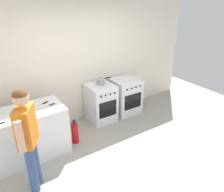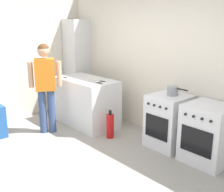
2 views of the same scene
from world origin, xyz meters
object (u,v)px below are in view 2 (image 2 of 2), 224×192
at_px(oven_left, 169,121).
at_px(person, 45,81).
at_px(pot, 173,91).
at_px(larder_cabinet, 77,65).
at_px(knife_carving, 96,82).
at_px(oven_right, 208,134).
at_px(fire_extinguisher, 110,126).
at_px(knife_paring, 64,77).
at_px(knife_bread, 98,81).

xyz_separation_m(oven_left, person, (-1.82, -1.15, 0.52)).
relative_size(pot, larder_cabinet, 0.18).
bearing_deg(knife_carving, oven_right, 12.18).
relative_size(fire_extinguisher, larder_cabinet, 0.25).
distance_m(oven_right, knife_paring, 2.89).
height_order(oven_right, larder_cabinet, larder_cabinet).
height_order(fire_extinguisher, larder_cabinet, larder_cabinet).
relative_size(oven_right, knife_carving, 2.57).
bearing_deg(larder_cabinet, person, -56.44).
bearing_deg(pot, oven_right, -2.13).
relative_size(knife_carving, larder_cabinet, 0.17).
bearing_deg(oven_right, fire_extinguisher, -162.93).
bearing_deg(oven_right, larder_cabinet, 178.25).
height_order(knife_paring, knife_bread, same).
height_order(oven_left, person, person).
relative_size(oven_left, pot, 2.40).
xyz_separation_m(knife_carving, knife_bread, (-0.08, 0.11, -0.00)).
xyz_separation_m(knife_carving, person, (-0.50, -0.72, 0.04)).
bearing_deg(person, knife_bread, 63.41).
height_order(pot, knife_bread, pot).
height_order(pot, person, person).
relative_size(oven_right, person, 0.53).
bearing_deg(knife_bread, oven_right, 8.75).
distance_m(oven_left, person, 2.21).
bearing_deg(oven_left, fire_extinguisher, -151.22).
relative_size(knife_bread, larder_cabinet, 0.17).
relative_size(knife_bread, fire_extinguisher, 0.68).
bearing_deg(larder_cabinet, fire_extinguisher, -18.05).
relative_size(oven_left, person, 0.53).
distance_m(knife_bread, larder_cabinet, 1.32).
bearing_deg(oven_right, person, -155.27).
bearing_deg(knife_paring, knife_bread, 22.53).
bearing_deg(oven_left, oven_right, 0.00).
bearing_deg(pot, larder_cabinet, 178.34).
xyz_separation_m(oven_left, pot, (0.02, 0.02, 0.50)).
bearing_deg(knife_paring, person, -62.81).
xyz_separation_m(oven_right, larder_cabinet, (-3.34, 0.10, 0.57)).
bearing_deg(oven_left, larder_cabinet, 177.79).
distance_m(oven_left, fire_extinguisher, 1.01).
distance_m(fire_extinguisher, larder_cabinet, 2.03).
xyz_separation_m(pot, person, (-1.84, -1.18, 0.02)).
distance_m(oven_right, fire_extinguisher, 1.64).
height_order(oven_left, fire_extinguisher, oven_left).
relative_size(pot, knife_carving, 1.07).
bearing_deg(larder_cabinet, oven_right, -1.75).
xyz_separation_m(knife_paring, fire_extinguisher, (1.23, 0.13, -0.69)).
xyz_separation_m(oven_left, fire_extinguisher, (-0.87, -0.48, -0.21)).
xyz_separation_m(oven_left, knife_paring, (-2.10, -0.61, 0.48)).
height_order(person, fire_extinguisher, person).
relative_size(knife_paring, person, 0.13).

